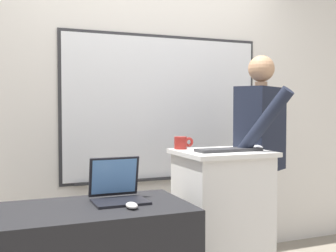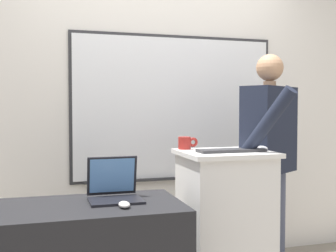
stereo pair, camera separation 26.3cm
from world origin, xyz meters
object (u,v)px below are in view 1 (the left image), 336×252
(laptop, at_px, (117,189))
(coffee_mug, at_px, (182,143))
(wireless_keyboard, at_px, (229,150))
(computer_mouse_by_keyboard, at_px, (257,147))
(lectern_podium, at_px, (222,225))
(person_presenter, at_px, (261,150))
(computer_mouse_by_laptop, at_px, (132,206))

(laptop, relative_size, coffee_mug, 2.13)
(coffee_mug, bearing_deg, wireless_keyboard, -48.92)
(computer_mouse_by_keyboard, bearing_deg, lectern_podium, 167.26)
(person_presenter, distance_m, coffee_mug, 0.64)
(computer_mouse_by_keyboard, xyz_separation_m, coffee_mug, (-0.46, 0.25, 0.03))
(lectern_podium, xyz_separation_m, laptop, (-0.77, -0.14, 0.33))
(person_presenter, distance_m, laptop, 1.23)
(person_presenter, xyz_separation_m, computer_mouse_by_keyboard, (-0.18, -0.21, 0.05))
(person_presenter, xyz_separation_m, computer_mouse_by_laptop, (-1.17, -0.51, -0.20))
(wireless_keyboard, relative_size, coffee_mug, 3.13)
(computer_mouse_by_laptop, distance_m, coffee_mug, 0.81)
(laptop, distance_m, coffee_mug, 0.68)
(person_presenter, distance_m, wireless_keyboard, 0.47)
(computer_mouse_by_keyboard, bearing_deg, person_presenter, 49.93)
(computer_mouse_by_keyboard, bearing_deg, wireless_keyboard, -177.24)
(person_presenter, bearing_deg, lectern_podium, 168.41)
(lectern_podium, bearing_deg, computer_mouse_by_keyboard, -12.74)
(lectern_podium, bearing_deg, coffee_mug, 138.00)
(person_presenter, distance_m, computer_mouse_by_keyboard, 0.28)
(computer_mouse_by_keyboard, bearing_deg, laptop, -175.39)
(person_presenter, relative_size, laptop, 5.63)
(lectern_podium, distance_m, coffee_mug, 0.62)
(lectern_podium, distance_m, wireless_keyboard, 0.52)
(laptop, bearing_deg, coffee_mug, 30.67)
(computer_mouse_by_laptop, bearing_deg, laptop, 95.24)
(lectern_podium, distance_m, laptop, 0.84)
(lectern_podium, bearing_deg, wireless_keyboard, -79.69)
(person_presenter, height_order, computer_mouse_by_laptop, person_presenter)
(person_presenter, bearing_deg, coffee_mug, 144.90)
(wireless_keyboard, height_order, coffee_mug, coffee_mug)
(lectern_podium, relative_size, computer_mouse_by_laptop, 10.17)
(wireless_keyboard, bearing_deg, computer_mouse_by_keyboard, 2.76)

